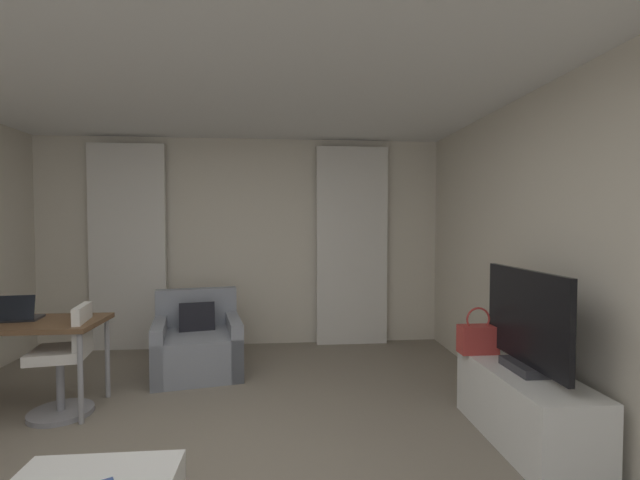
{
  "coord_description": "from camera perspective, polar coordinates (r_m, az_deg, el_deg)",
  "views": [
    {
      "loc": [
        0.5,
        -2.49,
        1.54
      ],
      "look_at": [
        0.84,
        1.5,
        1.38
      ],
      "focal_mm": 24.13,
      "sensor_mm": 36.0,
      "label": 1
    }
  ],
  "objects": [
    {
      "name": "desk_chair",
      "position": [
        4.13,
        -30.67,
        -14.2
      ],
      "size": [
        0.48,
        0.48,
        0.88
      ],
      "color": "gray",
      "rests_on": "ground"
    },
    {
      "name": "handbag_primary",
      "position": [
        3.73,
        20.2,
        -12.11
      ],
      "size": [
        0.3,
        0.14,
        0.37
      ],
      "color": "#B73833",
      "rests_on": "tv_console"
    },
    {
      "name": "desk",
      "position": [
        4.35,
        -36.0,
        -9.57
      ],
      "size": [
        1.43,
        0.61,
        0.74
      ],
      "color": "brown",
      "rests_on": "ground"
    },
    {
      "name": "laptop",
      "position": [
        4.33,
        -35.27,
        -8.14
      ],
      "size": [
        0.35,
        0.29,
        0.22
      ],
      "color": "#2D2D33",
      "rests_on": "desk"
    },
    {
      "name": "wall_window",
      "position": [
        5.54,
        -10.13,
        -0.28
      ],
      "size": [
        5.12,
        0.06,
        2.6
      ],
      "color": "beige",
      "rests_on": "ground"
    },
    {
      "name": "wall_right",
      "position": [
        3.22,
        34.22,
        -2.43
      ],
      "size": [
        0.06,
        6.12,
        2.6
      ],
      "color": "beige",
      "rests_on": "ground"
    },
    {
      "name": "tv_console",
      "position": [
        3.54,
        25.49,
        -19.32
      ],
      "size": [
        0.48,
        1.18,
        0.51
      ],
      "color": "white",
      "rests_on": "ground"
    },
    {
      "name": "armchair",
      "position": [
        4.73,
        -15.94,
        -13.31
      ],
      "size": [
        1.0,
        1.0,
        0.82
      ],
      "color": "gray",
      "rests_on": "ground"
    },
    {
      "name": "tv_flatscreen",
      "position": [
        3.37,
        25.62,
        -9.97
      ],
      "size": [
        0.2,
        0.98,
        0.71
      ],
      "color": "#333338",
      "rests_on": "tv_console"
    },
    {
      "name": "ceiling",
      "position": [
        2.76,
        -16.56,
        25.42
      ],
      "size": [
        5.12,
        6.12,
        0.06
      ],
      "primitive_type": "cube",
      "color": "white",
      "rests_on": "wall_left"
    },
    {
      "name": "curtain_left_panel",
      "position": [
        5.71,
        -24.13,
        -0.87
      ],
      "size": [
        0.9,
        0.06,
        2.5
      ],
      "color": "silver",
      "rests_on": "ground"
    },
    {
      "name": "curtain_right_panel",
      "position": [
        5.46,
        4.26,
        -0.81
      ],
      "size": [
        0.9,
        0.06,
        2.5
      ],
      "color": "silver",
      "rests_on": "ground"
    }
  ]
}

